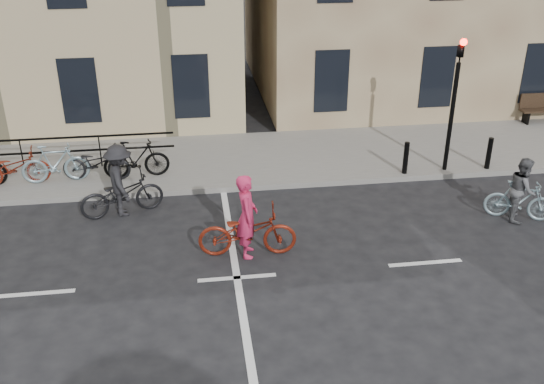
{
  "coord_description": "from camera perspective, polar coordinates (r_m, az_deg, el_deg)",
  "views": [
    {
      "loc": [
        -0.73,
        -10.32,
        6.95
      ],
      "look_at": [
        0.95,
        1.63,
        1.1
      ],
      "focal_mm": 40.0,
      "sensor_mm": 36.0,
      "label": 1
    }
  ],
  "objects": [
    {
      "name": "bollard_east",
      "position": [
        16.9,
        12.48,
        3.16
      ],
      "size": [
        0.14,
        0.14,
        0.9
      ],
      "primitive_type": "cylinder",
      "color": "black",
      "rests_on": "sidewalk"
    },
    {
      "name": "cyclist_grey",
      "position": [
        15.51,
        22.39,
        -0.25
      ],
      "size": [
        1.67,
        1.04,
        1.57
      ],
      "rotation": [
        0.0,
        0.0,
        1.18
      ],
      "color": "#819EA9",
      "rests_on": "ground"
    },
    {
      "name": "bench",
      "position": [
        22.43,
        24.15,
        7.34
      ],
      "size": [
        1.6,
        0.41,
        0.97
      ],
      "color": "black",
      "rests_on": "sidewalk"
    },
    {
      "name": "traffic_light",
      "position": [
        16.83,
        16.87,
        9.26
      ],
      "size": [
        0.18,
        0.3,
        3.9
      ],
      "color": "black",
      "rests_on": "sidewalk"
    },
    {
      "name": "cyclist_dark",
      "position": [
        14.98,
        -14.03,
        0.4
      ],
      "size": [
        2.12,
        1.3,
        1.79
      ],
      "rotation": [
        0.0,
        0.0,
        1.86
      ],
      "color": "black",
      "rests_on": "ground"
    },
    {
      "name": "sidewalk",
      "position": [
        18.01,
        -17.83,
        2.12
      ],
      "size": [
        46.0,
        4.0,
        0.15
      ],
      "primitive_type": "cube",
      "color": "slate",
      "rests_on": "ground"
    },
    {
      "name": "ground",
      "position": [
        12.47,
        -3.31,
        -8.07
      ],
      "size": [
        120.0,
        120.0,
        0.0
      ],
      "primitive_type": "plane",
      "color": "black",
      "rests_on": "ground"
    },
    {
      "name": "parked_bikes",
      "position": [
        17.12,
        -21.55,
        2.37
      ],
      "size": [
        7.25,
        1.23,
        1.05
      ],
      "color": "black",
      "rests_on": "sidewalk"
    },
    {
      "name": "bollard_west",
      "position": [
        17.86,
        19.75,
        3.45
      ],
      "size": [
        0.14,
        0.14,
        0.9
      ],
      "primitive_type": "cylinder",
      "color": "black",
      "rests_on": "sidewalk"
    },
    {
      "name": "cyclist_pink",
      "position": [
        12.91,
        -2.35,
        -3.38
      ],
      "size": [
        2.15,
        0.88,
        1.87
      ],
      "rotation": [
        0.0,
        0.0,
        1.5
      ],
      "color": "maroon",
      "rests_on": "ground"
    }
  ]
}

